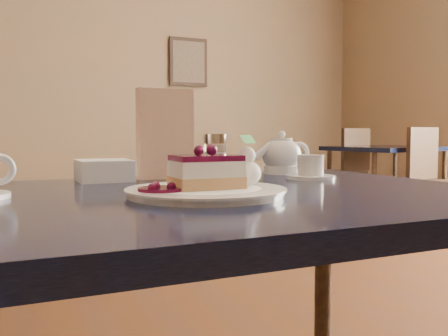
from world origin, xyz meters
name	(u,v)px	position (x,y,z in m)	size (l,w,h in m)	color
main_table	(196,234)	(0.08, 0.30, 0.61)	(1.09, 0.73, 0.68)	#141A37
dessert_plate	(206,192)	(0.08, 0.25, 0.69)	(0.25, 0.25, 0.01)	white
cheesecake_slice	(206,172)	(0.08, 0.25, 0.72)	(0.11, 0.08, 0.05)	tan
whipped_cream	(246,173)	(0.16, 0.26, 0.72)	(0.05, 0.05, 0.05)	white
berry_sauce	(161,189)	(0.01, 0.25, 0.70)	(0.07, 0.07, 0.01)	#4B0B25
tea_set	(287,159)	(0.42, 0.56, 0.72)	(0.15, 0.25, 0.10)	white
menu_card	(165,134)	(0.12, 0.58, 0.78)	(0.13, 0.03, 0.20)	#FFE7C2
sugar_shaker	(215,155)	(0.24, 0.59, 0.73)	(0.05, 0.05, 0.10)	white
napkin_stack	(104,170)	(-0.02, 0.58, 0.70)	(0.11, 0.11, 0.05)	white
bg_table_far_right	(384,217)	(2.80, 2.82, 0.06)	(1.02, 1.63, 1.08)	#141A37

